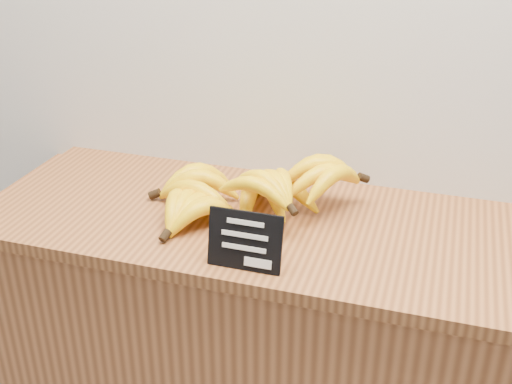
{
  "coord_description": "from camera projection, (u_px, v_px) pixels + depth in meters",
  "views": [
    {
      "loc": [
        0.53,
        1.49,
        1.65
      ],
      "look_at": [
        0.16,
        2.7,
        1.02
      ],
      "focal_mm": 45.0,
      "sensor_mm": 36.0,
      "label": 1
    }
  ],
  "objects": [
    {
      "name": "counter_top",
      "position": [
        262.0,
        223.0,
        1.5
      ],
      "size": [
        1.31,
        0.54,
        0.03
      ],
      "primitive_type": "cube",
      "color": "#975A2E",
      "rests_on": "counter"
    },
    {
      "name": "counter",
      "position": [
        262.0,
        375.0,
        1.71
      ],
      "size": [
        1.43,
        0.5,
        0.9
      ],
      "primitive_type": "cube",
      "color": "#A86436",
      "rests_on": "ground"
    },
    {
      "name": "chalkboard_sign",
      "position": [
        245.0,
        241.0,
        1.28
      ],
      "size": [
        0.15,
        0.03,
        0.12
      ],
      "primitive_type": "cube",
      "rotation": [
        -0.21,
        0.0,
        0.0
      ],
      "color": "black",
      "rests_on": "counter_top"
    },
    {
      "name": "banana_pile",
      "position": [
        250.0,
        190.0,
        1.5
      ],
      "size": [
        0.52,
        0.35,
        0.12
      ],
      "color": "yellow",
      "rests_on": "counter_top"
    }
  ]
}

